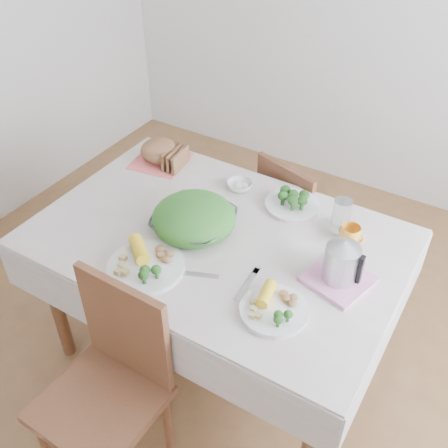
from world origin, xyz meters
The scene contains 19 objects.
floor centered at (0.00, 0.00, 0.00)m, with size 3.60×3.60×0.00m, color brown.
dining_table centered at (0.00, 0.00, 0.38)m, with size 1.40×0.90×0.75m, color brown.
tablecloth centered at (0.00, 0.00, 0.76)m, with size 1.50×1.00×0.01m, color beige.
chair_near centered at (-0.07, -0.71, 0.47)m, with size 0.41×0.41×0.91m, color brown.
chair_far centered at (0.10, 0.70, 0.47)m, with size 0.37×0.37×0.82m, color brown.
salad_bowl centered at (-0.10, -0.02, 0.80)m, with size 0.33×0.33×0.08m, color white.
dinner_plate_left centered at (-0.13, -0.31, 0.77)m, with size 0.30×0.30×0.02m, color white.
dinner_plate_right centered at (0.39, -0.25, 0.77)m, with size 0.25×0.25×0.02m, color white.
broccoli_plate centered at (0.18, 0.34, 0.77)m, with size 0.24×0.24×0.02m, color beige.
napkin centered at (-0.55, 0.34, 0.76)m, with size 0.25×0.25×0.00m, color #FB6C66.
bread_loaf centered at (-0.55, 0.34, 0.82)m, with size 0.19×0.18×0.11m, color brown.
fruit_bowl centered at (-0.09, 0.34, 0.78)m, with size 0.12×0.12×0.04m, color white.
yellow_mug centered at (0.47, 0.26, 0.80)m, with size 0.09×0.09×0.07m, color orange.
glass_tumbler centered at (0.41, 0.31, 0.83)m, with size 0.08×0.08×0.14m, color white.
pink_tray centered at (0.52, 0.02, 0.77)m, with size 0.22×0.22×0.02m, color pink.
electric_kettle centered at (0.52, 0.02, 0.88)m, with size 0.13×0.13×0.18m, color #B2B5BA.
fork_left centered at (-0.15, -0.15, 0.76)m, with size 0.02×0.17×0.00m, color silver.
fork_right centered at (0.24, -0.18, 0.76)m, with size 0.02×0.19×0.00m, color silver.
knife centered at (0.04, -0.24, 0.76)m, with size 0.02×0.20×0.00m, color silver.
Camera 1 is at (0.88, -1.39, 2.16)m, focal length 42.00 mm.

